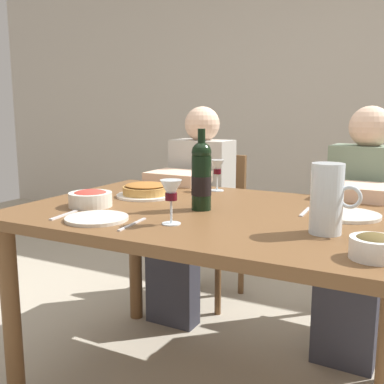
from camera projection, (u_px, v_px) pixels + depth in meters
back_wall at (344, 79)px, 3.97m from camera, size 8.00×0.10×2.80m
dining_table at (215, 233)px, 1.78m from camera, size 1.50×1.00×0.76m
wine_bottle at (201, 176)px, 1.75m from camera, size 0.08×0.08×0.31m
water_pitcher at (327, 203)px, 1.41m from camera, size 0.15×0.10×0.22m
baked_tart at (146, 190)px, 2.04m from camera, size 0.26×0.26×0.06m
salad_bowl at (90, 198)px, 1.82m from camera, size 0.17×0.17×0.07m
olive_bowl at (375, 246)px, 1.18m from camera, size 0.13×0.13×0.07m
wine_glass_left_diner at (171, 193)px, 1.53m from camera, size 0.07×0.07×0.15m
wine_glass_right_diner at (217, 169)px, 2.16m from camera, size 0.07×0.07×0.15m
dinner_plate_left_setting at (97, 218)px, 1.60m from camera, size 0.22×0.22×0.01m
dinner_plate_right_setting at (347, 215)px, 1.65m from camera, size 0.24×0.24×0.01m
fork_left_setting at (64, 215)px, 1.67m from camera, size 0.03×0.16×0.00m
knife_left_setting at (132, 224)px, 1.53m from camera, size 0.03×0.18×0.00m
spoon_right_setting at (305, 212)px, 1.72m from camera, size 0.02×0.16×0.00m
chair_left at (211, 216)px, 2.81m from camera, size 0.41×0.41×0.87m
diner_left at (193, 204)px, 2.58m from camera, size 0.34×0.51×1.16m
chair_right at (366, 235)px, 2.39m from camera, size 0.42×0.42×0.87m
diner_right at (360, 222)px, 2.17m from camera, size 0.35×0.51×1.16m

